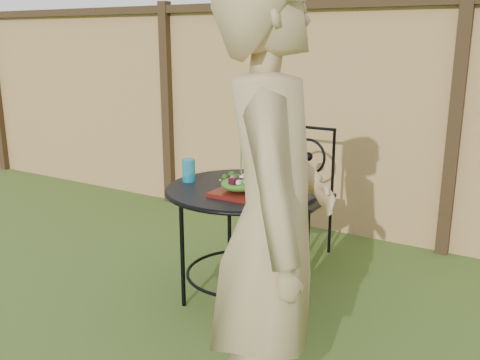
{
  "coord_description": "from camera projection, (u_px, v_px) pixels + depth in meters",
  "views": [
    {
      "loc": [
        1.94,
        -1.87,
        1.58
      ],
      "look_at": [
        0.33,
        0.79,
        0.75
      ],
      "focal_mm": 40.0,
      "sensor_mm": 36.0,
      "label": 1
    }
  ],
  "objects": [
    {
      "name": "salad_plate",
      "position": [
        240.0,
        193.0,
        3.0
      ],
      "size": [
        0.27,
        0.27,
        0.02
      ],
      "primitive_type": "cube",
      "color": "#4D160B",
      "rests_on": "patio_table"
    },
    {
      "name": "fence",
      "position": [
        292.0,
        115.0,
        4.49
      ],
      "size": [
        8.0,
        0.12,
        1.9
      ],
      "color": "tan",
      "rests_on": "ground"
    },
    {
      "name": "ground",
      "position": [
        114.0,
        336.0,
        2.92
      ],
      "size": [
        60.0,
        60.0,
        0.0
      ],
      "primitive_type": "plane",
      "color": "#284717",
      "rests_on": "ground"
    },
    {
      "name": "fork",
      "position": [
        241.0,
        161.0,
        2.95
      ],
      "size": [
        0.01,
        0.01,
        0.18
      ],
      "primitive_type": "cylinder",
      "color": "silver",
      "rests_on": "salad"
    },
    {
      "name": "patio_table",
      "position": [
        243.0,
        210.0,
        3.19
      ],
      "size": [
        0.92,
        0.92,
        0.72
      ],
      "color": "black",
      "rests_on": "ground"
    },
    {
      "name": "diner",
      "position": [
        273.0,
        229.0,
        1.92
      ],
      "size": [
        0.69,
        0.79,
        1.83
      ],
      "primitive_type": "imported",
      "rotation": [
        0.0,
        0.0,
        2.03
      ],
      "color": "tan",
      "rests_on": "ground"
    },
    {
      "name": "drinking_glass",
      "position": [
        189.0,
        170.0,
        3.27
      ],
      "size": [
        0.08,
        0.08,
        0.14
      ],
      "primitive_type": "cylinder",
      "color": "#0E7EA2",
      "rests_on": "patio_table"
    },
    {
      "name": "patio_chair",
      "position": [
        298.0,
        189.0,
        3.92
      ],
      "size": [
        0.46,
        0.46,
        0.95
      ],
      "color": "black",
      "rests_on": "ground"
    },
    {
      "name": "salad",
      "position": [
        240.0,
        184.0,
        2.99
      ],
      "size": [
        0.21,
        0.21,
        0.08
      ],
      "primitive_type": "ellipsoid",
      "color": "#235614",
      "rests_on": "salad_plate"
    }
  ]
}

